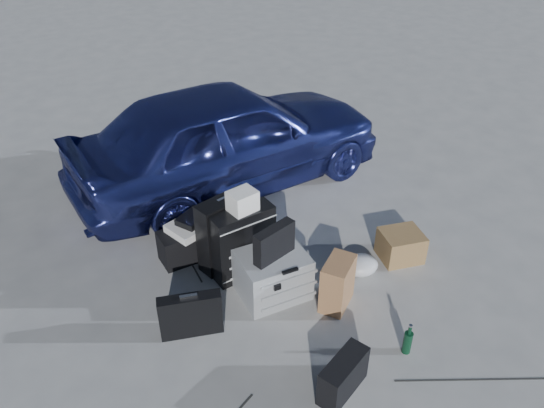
{
  "coord_description": "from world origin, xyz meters",
  "views": [
    {
      "loc": [
        -1.95,
        -2.24,
        3.2
      ],
      "look_at": [
        0.3,
        0.85,
        0.67
      ],
      "focal_mm": 35.0,
      "sensor_mm": 36.0,
      "label": 1
    }
  ],
  "objects_px": {
    "suitcase_left": "(226,232)",
    "cardboard_box": "(401,246)",
    "suitcase_right": "(243,243)",
    "green_bottle": "(408,339)",
    "pelican_case": "(273,275)",
    "car": "(229,136)",
    "duffel_bag": "(193,242)",
    "briefcase": "(191,315)"
  },
  "relations": [
    {
      "from": "duffel_bag",
      "to": "cardboard_box",
      "type": "height_order",
      "value": "duffel_bag"
    },
    {
      "from": "pelican_case",
      "to": "briefcase",
      "type": "height_order",
      "value": "pelican_case"
    },
    {
      "from": "pelican_case",
      "to": "green_bottle",
      "type": "distance_m",
      "value": 1.22
    },
    {
      "from": "car",
      "to": "pelican_case",
      "type": "bearing_deg",
      "value": 161.91
    },
    {
      "from": "pelican_case",
      "to": "cardboard_box",
      "type": "xyz_separation_m",
      "value": [
        1.26,
        -0.31,
        -0.06
      ]
    },
    {
      "from": "cardboard_box",
      "to": "green_bottle",
      "type": "distance_m",
      "value": 1.16
    },
    {
      "from": "pelican_case",
      "to": "duffel_bag",
      "type": "xyz_separation_m",
      "value": [
        -0.3,
        0.86,
        -0.05
      ]
    },
    {
      "from": "duffel_bag",
      "to": "green_bottle",
      "type": "relative_size",
      "value": 2.28
    },
    {
      "from": "pelican_case",
      "to": "suitcase_right",
      "type": "height_order",
      "value": "suitcase_right"
    },
    {
      "from": "briefcase",
      "to": "suitcase_left",
      "type": "xyz_separation_m",
      "value": [
        0.7,
        0.59,
        0.16
      ]
    },
    {
      "from": "car",
      "to": "cardboard_box",
      "type": "height_order",
      "value": "car"
    },
    {
      "from": "pelican_case",
      "to": "green_bottle",
      "type": "xyz_separation_m",
      "value": [
        0.44,
        -1.13,
        -0.07
      ]
    },
    {
      "from": "green_bottle",
      "to": "briefcase",
      "type": "bearing_deg",
      "value": 137.29
    },
    {
      "from": "cardboard_box",
      "to": "car",
      "type": "bearing_deg",
      "value": 104.93
    },
    {
      "from": "car",
      "to": "green_bottle",
      "type": "relative_size",
      "value": 13.04
    },
    {
      "from": "pelican_case",
      "to": "suitcase_left",
      "type": "xyz_separation_m",
      "value": [
        -0.09,
        0.59,
        0.14
      ]
    },
    {
      "from": "cardboard_box",
      "to": "briefcase",
      "type": "bearing_deg",
      "value": 171.2
    },
    {
      "from": "car",
      "to": "suitcase_right",
      "type": "distance_m",
      "value": 1.62
    },
    {
      "from": "pelican_case",
      "to": "cardboard_box",
      "type": "relative_size",
      "value": 1.51
    },
    {
      "from": "car",
      "to": "suitcase_left",
      "type": "bearing_deg",
      "value": 149.81
    },
    {
      "from": "pelican_case",
      "to": "suitcase_right",
      "type": "relative_size",
      "value": 0.83
    },
    {
      "from": "pelican_case",
      "to": "suitcase_right",
      "type": "bearing_deg",
      "value": 107.7
    },
    {
      "from": "duffel_bag",
      "to": "green_bottle",
      "type": "bearing_deg",
      "value": -64.26
    },
    {
      "from": "suitcase_left",
      "to": "cardboard_box",
      "type": "xyz_separation_m",
      "value": [
        1.35,
        -0.91,
        -0.21
      ]
    },
    {
      "from": "pelican_case",
      "to": "suitcase_left",
      "type": "height_order",
      "value": "suitcase_left"
    },
    {
      "from": "suitcase_left",
      "to": "green_bottle",
      "type": "xyz_separation_m",
      "value": [
        0.53,
        -1.73,
        -0.21
      ]
    },
    {
      "from": "briefcase",
      "to": "green_bottle",
      "type": "bearing_deg",
      "value": -19.25
    },
    {
      "from": "suitcase_right",
      "to": "green_bottle",
      "type": "relative_size",
      "value": 2.49
    },
    {
      "from": "briefcase",
      "to": "duffel_bag",
      "type": "xyz_separation_m",
      "value": [
        0.49,
        0.86,
        -0.04
      ]
    },
    {
      "from": "duffel_bag",
      "to": "briefcase",
      "type": "bearing_deg",
      "value": -114.32
    },
    {
      "from": "suitcase_right",
      "to": "duffel_bag",
      "type": "height_order",
      "value": "suitcase_right"
    },
    {
      "from": "pelican_case",
      "to": "briefcase",
      "type": "bearing_deg",
      "value": -170.31
    },
    {
      "from": "cardboard_box",
      "to": "pelican_case",
      "type": "bearing_deg",
      "value": 166.02
    },
    {
      "from": "pelican_case",
      "to": "briefcase",
      "type": "distance_m",
      "value": 0.79
    },
    {
      "from": "pelican_case",
      "to": "suitcase_left",
      "type": "relative_size",
      "value": 0.81
    },
    {
      "from": "cardboard_box",
      "to": "suitcase_left",
      "type": "bearing_deg",
      "value": 146.14
    },
    {
      "from": "green_bottle",
      "to": "pelican_case",
      "type": "bearing_deg",
      "value": 111.34
    },
    {
      "from": "duffel_bag",
      "to": "green_bottle",
      "type": "distance_m",
      "value": 2.13
    },
    {
      "from": "suitcase_right",
      "to": "green_bottle",
      "type": "bearing_deg",
      "value": -69.53
    },
    {
      "from": "briefcase",
      "to": "car",
      "type": "bearing_deg",
      "value": 73.56
    },
    {
      "from": "pelican_case",
      "to": "green_bottle",
      "type": "bearing_deg",
      "value": -58.7
    },
    {
      "from": "car",
      "to": "briefcase",
      "type": "distance_m",
      "value": 2.36
    }
  ]
}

